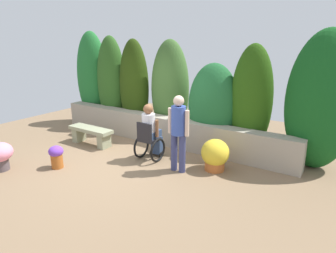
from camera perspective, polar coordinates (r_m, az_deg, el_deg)
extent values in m
plane|color=#83684D|center=(6.66, -8.73, -7.31)|extent=(11.28, 11.28, 0.00)
cube|color=#A19685|center=(7.73, -0.89, -0.75)|extent=(6.99, 0.38, 0.74)
ellipsoid|color=#216C2D|center=(9.96, -14.67, 9.26)|extent=(1.17, 0.82, 2.99)
ellipsoid|color=#2B571D|center=(9.24, -11.11, 8.49)|extent=(1.00, 0.70, 2.84)
ellipsoid|color=#253C0D|center=(8.63, -6.73, 7.80)|extent=(0.96, 0.67, 2.75)
ellipsoid|color=#3E652C|center=(8.08, 0.38, 7.27)|extent=(1.14, 0.80, 2.73)
ellipsoid|color=#21612F|center=(7.35, 8.89, 3.91)|extent=(1.32, 0.92, 2.17)
ellipsoid|color=#274F0F|center=(7.02, 16.10, 4.79)|extent=(0.99, 0.70, 2.64)
ellipsoid|color=#14521B|center=(6.77, 28.12, 4.36)|extent=(1.43, 1.00, 2.94)
cube|color=gray|center=(8.34, -17.22, -1.55)|extent=(0.20, 0.33, 0.37)
cube|color=gray|center=(7.65, -12.54, -2.82)|extent=(0.20, 0.33, 0.37)
cube|color=gray|center=(7.92, -15.11, -0.57)|extent=(1.32, 0.38, 0.09)
cube|color=black|center=(6.65, -3.73, -2.54)|extent=(0.40, 0.40, 0.06)
cube|color=black|center=(6.45, -4.72, -1.05)|extent=(0.40, 0.04, 0.40)
cube|color=black|center=(7.04, -2.11, -4.90)|extent=(0.28, 0.12, 0.03)
torus|color=black|center=(6.87, -5.31, -3.91)|extent=(0.05, 0.56, 0.56)
torus|color=black|center=(6.60, -2.02, -4.72)|extent=(0.05, 0.56, 0.56)
cylinder|color=black|center=(7.08, -3.36, -5.22)|extent=(0.03, 0.10, 0.10)
cylinder|color=black|center=(6.93, -1.49, -5.70)|extent=(0.03, 0.10, 0.10)
cube|color=#364B73|center=(6.70, -3.24, -1.42)|extent=(0.30, 0.40, 0.16)
cube|color=#364B73|center=(6.96, -2.22, -3.69)|extent=(0.26, 0.14, 0.43)
cylinder|color=silver|center=(6.53, -3.89, 0.39)|extent=(0.30, 0.30, 0.50)
cylinder|color=brown|center=(6.71, -4.87, 0.11)|extent=(0.08, 0.08, 0.40)
cylinder|color=brown|center=(6.49, -2.22, -0.42)|extent=(0.08, 0.08, 0.40)
sphere|color=brown|center=(6.44, -3.96, 3.47)|extent=(0.22, 0.22, 0.22)
cylinder|color=navy|center=(6.15, 1.22, -5.05)|extent=(0.14, 0.14, 0.82)
cylinder|color=navy|center=(6.05, 2.84, -5.43)|extent=(0.14, 0.14, 0.82)
cylinder|color=#3952AA|center=(5.87, 2.09, 1.19)|extent=(0.30, 0.30, 0.60)
cylinder|color=beige|center=(5.98, 0.45, 1.19)|extent=(0.09, 0.09, 0.54)
cylinder|color=beige|center=(5.78, 3.79, 0.61)|extent=(0.09, 0.09, 0.54)
sphere|color=beige|center=(5.78, 2.14, 5.09)|extent=(0.22, 0.22, 0.22)
cylinder|color=#C0622B|center=(6.34, 9.21, -7.47)|extent=(0.42, 0.42, 0.24)
ellipsoid|color=#2D6238|center=(6.26, 9.29, -5.87)|extent=(0.47, 0.47, 0.20)
ellipsoid|color=yellow|center=(6.23, 9.33, -5.13)|extent=(0.60, 0.60, 0.58)
cylinder|color=#53474B|center=(7.20, -30.26, -6.36)|extent=(0.34, 0.34, 0.30)
cylinder|color=#AC5922|center=(6.79, -21.14, -6.37)|extent=(0.25, 0.25, 0.32)
ellipsoid|color=#265D16|center=(6.72, -21.30, -4.89)|extent=(0.27, 0.27, 0.08)
ellipsoid|color=purple|center=(6.71, -21.34, -4.60)|extent=(0.31, 0.31, 0.24)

